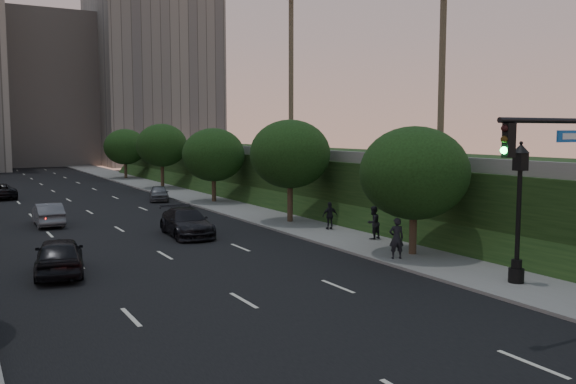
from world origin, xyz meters
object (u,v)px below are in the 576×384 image
sedan_near_left (59,256)px  sedan_far_right (159,193)px  sedan_near_right (187,222)px  street_lamp (518,219)px  pedestrian_a (396,238)px  pedestrian_c (330,216)px  pedestrian_b (373,223)px  sedan_mid_left (48,214)px

sedan_near_left → sedan_far_right: 27.02m
sedan_near_right → street_lamp: bearing=-62.4°
pedestrian_a → street_lamp: bearing=124.0°
sedan_near_left → sedan_near_right: sedan_near_left is taller
pedestrian_a → pedestrian_c: bearing=-80.6°
street_lamp → sedan_far_right: 35.13m
sedan_near_left → pedestrian_a: pedestrian_a is taller
sedan_near_left → pedestrian_b: bearing=-171.2°
street_lamp → pedestrian_c: size_ratio=3.43×
pedestrian_b → sedan_mid_left: bearing=-58.7°
sedan_mid_left → pedestrian_a: (12.47, -19.19, 0.37)m
sedan_mid_left → pedestrian_a: size_ratio=2.34×
street_lamp → sedan_near_right: bearing=113.2°
sedan_near_right → sedan_far_right: (3.91, 17.88, -0.12)m
sedan_mid_left → pedestrian_c: (14.39, -10.64, 0.24)m
pedestrian_a → pedestrian_c: pedestrian_a is taller
pedestrian_b → sedan_near_left: bearing=-14.6°
street_lamp → pedestrian_a: size_ratio=2.96×
sedan_near_left → pedestrian_b: pedestrian_b is taller
sedan_far_right → pedestrian_b: pedestrian_b is taller
sedan_near_right → pedestrian_b: bearing=-34.4°
sedan_mid_left → pedestrian_b: size_ratio=2.48×
street_lamp → pedestrian_a: street_lamp is taller
sedan_near_left → sedan_near_right: bearing=-131.2°
street_lamp → pedestrian_c: street_lamp is taller
sedan_near_right → pedestrian_b: pedestrian_b is taller
street_lamp → sedan_far_right: bearing=95.6°
pedestrian_c → pedestrian_b: bearing=101.4°
pedestrian_c → street_lamp: bearing=94.9°
sedan_mid_left → pedestrian_c: bearing=144.3°
sedan_mid_left → pedestrian_b: pedestrian_b is taller
sedan_near_right → pedestrian_a: bearing=-57.3°
sedan_far_right → pedestrian_a: size_ratio=2.06×
pedestrian_c → pedestrian_a: bearing=85.0°
street_lamp → pedestrian_b: bearing=84.8°
pedestrian_b → street_lamp: bearing=70.9°
sedan_near_right → pedestrian_c: pedestrian_c is taller
sedan_far_right → pedestrian_a: 29.23m
street_lamp → sedan_near_left: bearing=145.1°
street_lamp → sedan_far_right: street_lamp is taller
sedan_far_right → pedestrian_c: (4.10, -20.60, 0.30)m
sedan_near_left → pedestrian_a: (13.96, -4.83, 0.29)m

